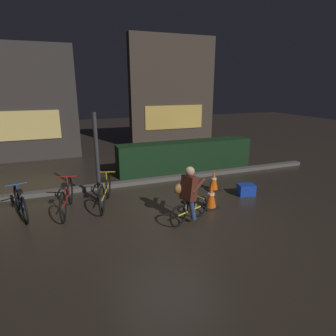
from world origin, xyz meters
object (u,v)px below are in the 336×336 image
(parked_bike_left_mid, at_px, (67,198))
(parked_bike_center_left, at_px, (105,192))
(street_post, at_px, (97,159))
(traffic_cone_near, at_px, (211,196))
(parked_bike_leftmost, at_px, (20,203))
(traffic_cone_far, at_px, (214,180))
(blue_crate, at_px, (246,190))
(cyclist, at_px, (188,194))

(parked_bike_left_mid, xyz_separation_m, parked_bike_center_left, (0.90, 0.07, -0.00))
(street_post, distance_m, traffic_cone_near, 2.91)
(parked_bike_leftmost, relative_size, traffic_cone_far, 2.50)
(traffic_cone_near, height_order, traffic_cone_far, traffic_cone_near)
(street_post, xyz_separation_m, traffic_cone_near, (2.47, -1.30, -0.83))
(street_post, bearing_deg, traffic_cone_far, -4.61)
(parked_bike_leftmost, relative_size, traffic_cone_near, 2.38)
(parked_bike_left_mid, bearing_deg, parked_bike_leftmost, 92.01)
(blue_crate, bearing_deg, traffic_cone_near, -162.89)
(parked_bike_leftmost, bearing_deg, traffic_cone_near, -120.36)
(blue_crate, relative_size, cyclist, 0.35)
(parked_bike_left_mid, bearing_deg, parked_bike_center_left, -75.37)
(parked_bike_leftmost, xyz_separation_m, parked_bike_center_left, (1.88, -0.07, 0.04))
(traffic_cone_far, bearing_deg, parked_bike_center_left, -179.90)
(parked_bike_center_left, xyz_separation_m, traffic_cone_near, (2.36, -1.04, -0.06))
(traffic_cone_far, relative_size, cyclist, 0.47)
(traffic_cone_near, distance_m, traffic_cone_far, 1.24)
(parked_bike_leftmost, xyz_separation_m, traffic_cone_far, (4.90, -0.07, -0.04))
(parked_bike_center_left, height_order, traffic_cone_far, parked_bike_center_left)
(traffic_cone_far, bearing_deg, parked_bike_left_mid, -178.89)
(street_post, bearing_deg, parked_bike_leftmost, -173.96)
(traffic_cone_near, relative_size, cyclist, 0.50)
(traffic_cone_near, bearing_deg, parked_bike_leftmost, 165.28)
(parked_bike_center_left, height_order, cyclist, cyclist)
(street_post, height_order, blue_crate, street_post)
(parked_bike_leftmost, bearing_deg, cyclist, -130.21)
(traffic_cone_near, distance_m, cyclist, 0.99)
(parked_bike_leftmost, bearing_deg, parked_bike_left_mid, -113.78)
(cyclist, bearing_deg, parked_bike_leftmost, 132.95)
(parked_bike_center_left, xyz_separation_m, traffic_cone_far, (3.02, 0.01, -0.07))
(traffic_cone_near, distance_m, blue_crate, 1.37)
(blue_crate, xyz_separation_m, cyclist, (-2.11, -0.85, 0.48))
(traffic_cone_near, height_order, blue_crate, traffic_cone_near)
(traffic_cone_near, relative_size, traffic_cone_far, 1.05)
(street_post, height_order, cyclist, street_post)
(street_post, distance_m, parked_bike_left_mid, 1.15)
(traffic_cone_far, distance_m, blue_crate, 0.92)
(parked_bike_leftmost, xyz_separation_m, blue_crate, (5.54, -0.71, -0.17))
(parked_bike_leftmost, bearing_deg, traffic_cone_far, -106.40)
(parked_bike_leftmost, height_order, parked_bike_center_left, parked_bike_center_left)
(street_post, xyz_separation_m, parked_bike_left_mid, (-0.79, -0.33, -0.77))
(street_post, bearing_deg, parked_bike_center_left, -66.89)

